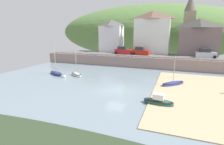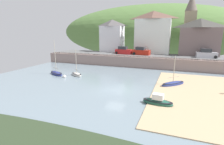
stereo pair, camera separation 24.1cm
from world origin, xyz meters
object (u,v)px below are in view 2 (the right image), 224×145
at_px(parked_car_near_slipway, 124,51).
at_px(church_with_spire, 190,23).
at_px(waterfront_building_left, 112,35).
at_px(motorboat_with_cabin, 158,102).
at_px(waterfront_building_centre, 153,32).
at_px(parked_car_by_wall, 141,51).
at_px(parked_car_end_of_row, 206,54).
at_px(sailboat_tall_mast, 173,84).
at_px(waterfront_building_right, 199,37).
at_px(mooring_buoy, 64,77).
at_px(rowboat_small_beached, 56,73).
at_px(sailboat_blue_trim, 77,74).

bearing_deg(parked_car_near_slipway, church_with_spire, 32.34).
distance_m(waterfront_building_left, motorboat_with_cabin, 33.23).
bearing_deg(waterfront_building_centre, motorboat_with_cabin, -80.30).
bearing_deg(parked_car_by_wall, waterfront_building_left, 161.00).
bearing_deg(motorboat_with_cabin, parked_car_end_of_row, 79.58).
xyz_separation_m(waterfront_building_centre, sailboat_tall_mast, (6.19, -20.27, -7.55)).
xyz_separation_m(waterfront_building_left, motorboat_with_cabin, (16.09, -28.34, -6.54)).
bearing_deg(parked_car_near_slipway, waterfront_building_right, 17.74).
bearing_deg(parked_car_near_slipway, motorboat_with_cabin, -61.48).
bearing_deg(waterfront_building_right, motorboat_with_cabin, -102.10).
relative_size(waterfront_building_centre, mooring_buoy, 17.76).
bearing_deg(waterfront_building_centre, rowboat_small_beached, -125.56).
distance_m(rowboat_small_beached, sailboat_tall_mast, 20.96).
relative_size(sailboat_blue_trim, parked_car_near_slipway, 1.21).
height_order(motorboat_with_cabin, parked_car_by_wall, parked_car_by_wall).
bearing_deg(mooring_buoy, waterfront_building_right, 43.95).
bearing_deg(waterfront_building_left, parked_car_by_wall, -25.79).
bearing_deg(mooring_buoy, sailboat_blue_trim, 57.10).
distance_m(motorboat_with_cabin, sailboat_tall_mast, 8.18).
distance_m(sailboat_blue_trim, parked_car_by_wall, 18.10).
height_order(sailboat_blue_trim, sailboat_tall_mast, sailboat_blue_trim).
bearing_deg(waterfront_building_left, mooring_buoy, -91.83).
bearing_deg(rowboat_small_beached, waterfront_building_right, 67.11).
height_order(church_with_spire, motorboat_with_cabin, church_with_spire).
bearing_deg(parked_car_end_of_row, parked_car_by_wall, 176.80).
distance_m(motorboat_with_cabin, sailboat_blue_trim, 17.58).
xyz_separation_m(waterfront_building_centre, parked_car_near_slipway, (-6.44, -4.50, -4.62)).
distance_m(waterfront_building_centre, motorboat_with_cabin, 29.70).
distance_m(waterfront_building_right, parked_car_end_of_row, 5.90).
bearing_deg(motorboat_with_cabin, parked_car_near_slipway, 122.28).
xyz_separation_m(church_with_spire, sailboat_tall_mast, (-2.61, -24.27, -9.92)).
relative_size(church_with_spire, parked_car_by_wall, 3.54).
relative_size(waterfront_building_centre, parked_car_near_slipway, 2.55).
height_order(motorboat_with_cabin, parked_car_near_slipway, parked_car_near_slipway).
bearing_deg(rowboat_small_beached, parked_car_end_of_row, 59.13).
relative_size(waterfront_building_centre, church_with_spire, 0.71).
xyz_separation_m(parked_car_near_slipway, parked_car_end_of_row, (18.74, 0.00, 0.00)).
xyz_separation_m(waterfront_building_left, parked_car_end_of_row, (23.54, -4.50, -3.69)).
bearing_deg(mooring_buoy, church_with_spire, 51.44).
relative_size(waterfront_building_centre, sailboat_blue_trim, 2.11).
bearing_deg(sailboat_tall_mast, motorboat_with_cabin, -145.25).
bearing_deg(mooring_buoy, parked_car_end_of_row, 35.88).
distance_m(church_with_spire, sailboat_tall_mast, 26.35).
bearing_deg(parked_car_end_of_row, parked_car_near_slipway, 176.80).
distance_m(church_with_spire, sailboat_blue_trim, 32.52).
relative_size(rowboat_small_beached, mooring_buoy, 11.03).
bearing_deg(parked_car_end_of_row, church_with_spire, 109.12).
height_order(sailboat_tall_mast, parked_car_end_of_row, sailboat_tall_mast).
xyz_separation_m(parked_car_by_wall, mooring_buoy, (-10.02, -17.54, -3.02)).
bearing_deg(motorboat_with_cabin, waterfront_building_right, 84.86).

